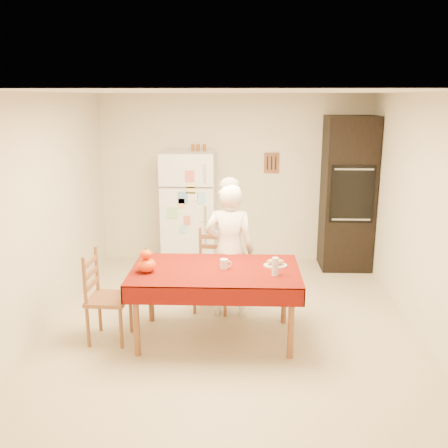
{
  "coord_description": "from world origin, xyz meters",
  "views": [
    {
      "loc": [
        0.11,
        -5.16,
        2.46
      ],
      "look_at": [
        -0.08,
        0.2,
        1.08
      ],
      "focal_mm": 40.0,
      "sensor_mm": 36.0,
      "label": 1
    }
  ],
  "objects_px": {
    "chair_far": "(214,267)",
    "oven_cabinet": "(347,194)",
    "coffee_mug": "(224,264)",
    "wine_glass": "(275,266)",
    "refrigerator": "(189,210)",
    "seated_woman": "(229,250)",
    "bread_plate": "(275,266)",
    "pumpkin_lower": "(146,265)",
    "dining_table": "(215,276)",
    "chair_left": "(102,293)"
  },
  "relations": [
    {
      "from": "dining_table",
      "to": "wine_glass",
      "type": "height_order",
      "value": "wine_glass"
    },
    {
      "from": "coffee_mug",
      "to": "wine_glass",
      "type": "height_order",
      "value": "wine_glass"
    },
    {
      "from": "chair_left",
      "to": "pumpkin_lower",
      "type": "relative_size",
      "value": 5.01
    },
    {
      "from": "refrigerator",
      "to": "bread_plate",
      "type": "distance_m",
      "value": 2.44
    },
    {
      "from": "chair_left",
      "to": "pumpkin_lower",
      "type": "height_order",
      "value": "chair_left"
    },
    {
      "from": "pumpkin_lower",
      "to": "bread_plate",
      "type": "xyz_separation_m",
      "value": [
        1.29,
        0.21,
        -0.06
      ]
    },
    {
      "from": "pumpkin_lower",
      "to": "wine_glass",
      "type": "distance_m",
      "value": 1.27
    },
    {
      "from": "wine_glass",
      "to": "bread_plate",
      "type": "relative_size",
      "value": 0.73
    },
    {
      "from": "pumpkin_lower",
      "to": "wine_glass",
      "type": "xyz_separation_m",
      "value": [
        1.27,
        -0.04,
        0.02
      ]
    },
    {
      "from": "refrigerator",
      "to": "wine_glass",
      "type": "height_order",
      "value": "refrigerator"
    },
    {
      "from": "refrigerator",
      "to": "bread_plate",
      "type": "xyz_separation_m",
      "value": [
        1.11,
        -2.17,
        -0.08
      ]
    },
    {
      "from": "oven_cabinet",
      "to": "wine_glass",
      "type": "bearing_deg",
      "value": -115.59
    },
    {
      "from": "coffee_mug",
      "to": "wine_glass",
      "type": "distance_m",
      "value": 0.53
    },
    {
      "from": "dining_table",
      "to": "chair_left",
      "type": "relative_size",
      "value": 1.79
    },
    {
      "from": "refrigerator",
      "to": "coffee_mug",
      "type": "xyz_separation_m",
      "value": [
        0.59,
        -2.26,
        -0.04
      ]
    },
    {
      "from": "coffee_mug",
      "to": "wine_glass",
      "type": "bearing_deg",
      "value": -18.19
    },
    {
      "from": "dining_table",
      "to": "oven_cabinet",
      "type": "bearing_deg",
      "value": 52.57
    },
    {
      "from": "dining_table",
      "to": "chair_far",
      "type": "xyz_separation_m",
      "value": [
        -0.06,
        0.8,
        -0.18
      ]
    },
    {
      "from": "chair_far",
      "to": "oven_cabinet",
      "type": "bearing_deg",
      "value": 47.71
    },
    {
      "from": "coffee_mug",
      "to": "chair_far",
      "type": "bearing_deg",
      "value": 100.97
    },
    {
      "from": "wine_glass",
      "to": "chair_left",
      "type": "bearing_deg",
      "value": 177.16
    },
    {
      "from": "bread_plate",
      "to": "refrigerator",
      "type": "bearing_deg",
      "value": 117.1
    },
    {
      "from": "refrigerator",
      "to": "bread_plate",
      "type": "relative_size",
      "value": 7.08
    },
    {
      "from": "dining_table",
      "to": "chair_left",
      "type": "height_order",
      "value": "chair_left"
    },
    {
      "from": "seated_woman",
      "to": "bread_plate",
      "type": "bearing_deg",
      "value": 138.7
    },
    {
      "from": "bread_plate",
      "to": "dining_table",
      "type": "bearing_deg",
      "value": -170.36
    },
    {
      "from": "refrigerator",
      "to": "dining_table",
      "type": "bearing_deg",
      "value": -77.64
    },
    {
      "from": "dining_table",
      "to": "wine_glass",
      "type": "distance_m",
      "value": 0.63
    },
    {
      "from": "chair_left",
      "to": "chair_far",
      "type": "bearing_deg",
      "value": -48.69
    },
    {
      "from": "wine_glass",
      "to": "bread_plate",
      "type": "xyz_separation_m",
      "value": [
        0.02,
        0.25,
        -0.08
      ]
    },
    {
      "from": "refrigerator",
      "to": "oven_cabinet",
      "type": "distance_m",
      "value": 2.29
    },
    {
      "from": "oven_cabinet",
      "to": "coffee_mug",
      "type": "bearing_deg",
      "value": -126.24
    },
    {
      "from": "coffee_mug",
      "to": "refrigerator",
      "type": "bearing_deg",
      "value": 104.55
    },
    {
      "from": "oven_cabinet",
      "to": "dining_table",
      "type": "relative_size",
      "value": 1.29
    },
    {
      "from": "refrigerator",
      "to": "dining_table",
      "type": "relative_size",
      "value": 1.0
    },
    {
      "from": "chair_left",
      "to": "seated_woman",
      "type": "bearing_deg",
      "value": -59.66
    },
    {
      "from": "refrigerator",
      "to": "seated_woman",
      "type": "distance_m",
      "value": 1.8
    },
    {
      "from": "chair_far",
      "to": "wine_glass",
      "type": "xyz_separation_m",
      "value": [
        0.66,
        -0.95,
        0.34
      ]
    },
    {
      "from": "wine_glass",
      "to": "refrigerator",
      "type": "bearing_deg",
      "value": 114.25
    },
    {
      "from": "wine_glass",
      "to": "pumpkin_lower",
      "type": "bearing_deg",
      "value": 178.2
    },
    {
      "from": "refrigerator",
      "to": "bread_plate",
      "type": "height_order",
      "value": "refrigerator"
    },
    {
      "from": "seated_woman",
      "to": "pumpkin_lower",
      "type": "bearing_deg",
      "value": 45.61
    },
    {
      "from": "chair_left",
      "to": "bread_plate",
      "type": "relative_size",
      "value": 3.96
    },
    {
      "from": "oven_cabinet",
      "to": "bread_plate",
      "type": "relative_size",
      "value": 9.17
    },
    {
      "from": "dining_table",
      "to": "chair_far",
      "type": "relative_size",
      "value": 1.79
    },
    {
      "from": "refrigerator",
      "to": "oven_cabinet",
      "type": "height_order",
      "value": "oven_cabinet"
    },
    {
      "from": "dining_table",
      "to": "bread_plate",
      "type": "height_order",
      "value": "bread_plate"
    },
    {
      "from": "seated_woman",
      "to": "wine_glass",
      "type": "height_order",
      "value": "seated_woman"
    },
    {
      "from": "bread_plate",
      "to": "pumpkin_lower",
      "type": "bearing_deg",
      "value": -170.59
    },
    {
      "from": "pumpkin_lower",
      "to": "bread_plate",
      "type": "distance_m",
      "value": 1.31
    }
  ]
}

